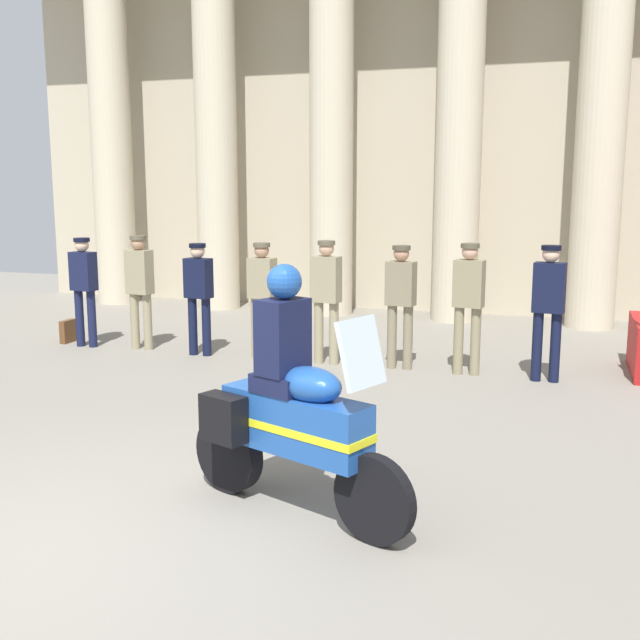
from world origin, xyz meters
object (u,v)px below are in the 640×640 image
Objects in this scene: officer_in_row_2 at (199,290)px; officer_in_row_4 at (326,292)px; officer_in_row_7 at (548,302)px; motorcycle_with_rider at (288,412)px; officer_in_row_6 at (468,298)px; officer_in_row_1 at (140,283)px; officer_in_row_5 at (401,297)px; officer_in_row_0 at (84,283)px; officer_in_row_3 at (262,290)px; briefcase_on_ground at (68,331)px.

officer_in_row_4 is at bearing -170.91° from officer_in_row_2.
officer_in_row_7 is at bearing -173.78° from officer_in_row_4.
motorcycle_with_rider is (1.20, -4.79, -0.22)m from officer_in_row_4.
officer_in_row_1 is at bearing 6.77° from officer_in_row_6.
officer_in_row_2 is 0.95× the size of officer_in_row_7.
officer_in_row_5 is 0.91m from officer_in_row_6.
officer_in_row_0 is 4.91m from officer_in_row_5.
officer_in_row_5 is at bearing -170.81° from officer_in_row_2.
officer_in_row_0 reaches higher than officer_in_row_2.
officer_in_row_2 is 0.95× the size of officer_in_row_6.
officer_in_row_1 is at bearing 7.35° from officer_in_row_5.
motorcycle_with_rider is at bearing 88.92° from officer_in_row_6.
officer_in_row_3 is 0.96× the size of officer_in_row_7.
officer_in_row_6 is at bearing -173.02° from officer_in_row_4.
officer_in_row_3 is 0.99m from officer_in_row_4.
officer_in_row_4 is 4.78× the size of briefcase_on_ground.
officer_in_row_5 is 0.97× the size of officer_in_row_7.
officer_in_row_7 reaches higher than officer_in_row_6.
officer_in_row_3 is at bearing -0.97° from briefcase_on_ground.
officer_in_row_3 is (2.89, 0.12, -0.01)m from officer_in_row_0.
officer_in_row_6 reaches higher than officer_in_row_5.
officer_in_row_1 is 1.62m from briefcase_on_ground.
officer_in_row_0 is 3.88m from officer_in_row_4.
officer_in_row_1 is 1.04m from officer_in_row_2.
officer_in_row_1 is 0.87× the size of motorcycle_with_rider.
officer_in_row_7 reaches higher than officer_in_row_4.
officer_in_row_6 reaches higher than briefcase_on_ground.
officer_in_row_2 is 2.55m from briefcase_on_ground.
officer_in_row_5 is (1.03, 0.03, -0.02)m from officer_in_row_4.
officer_in_row_4 is (2.96, -0.06, -0.00)m from officer_in_row_1.
officer_in_row_7 is 0.87× the size of motorcycle_with_rider.
briefcase_on_ground is at bearing 3.26° from officer_in_row_2.
officer_in_row_3 is 5.35m from motorcycle_with_rider.
officer_in_row_4 reaches higher than officer_in_row_2.
officer_in_row_6 is (4.90, -0.08, 0.01)m from officer_in_row_1.
officer_in_row_0 is 0.98× the size of officer_in_row_4.
officer_in_row_4 is 0.99× the size of officer_in_row_6.
officer_in_row_7 is (5.90, -0.14, 0.01)m from officer_in_row_1.
officer_in_row_1 is (0.92, 0.09, 0.02)m from officer_in_row_0.
officer_in_row_2 is 5.69m from motorcycle_with_rider.
officer_in_row_1 is 2.96m from officer_in_row_4.
officer_in_row_0 is 1.01× the size of officer_in_row_3.
officer_in_row_1 is at bearing 6.43° from officer_in_row_7.
officer_in_row_4 is 0.87× the size of motorcycle_with_rider.
officer_in_row_2 is 1.93m from officer_in_row_4.
officer_in_row_3 is 0.99× the size of officer_in_row_5.
officer_in_row_3 is at bearing -169.89° from officer_in_row_0.
motorcycle_with_rider is at bearing 131.18° from officer_in_row_2.
officer_in_row_2 is at bearing 9.09° from officer_in_row_4.
officer_in_row_2 is (1.03, -0.10, -0.05)m from officer_in_row_1.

